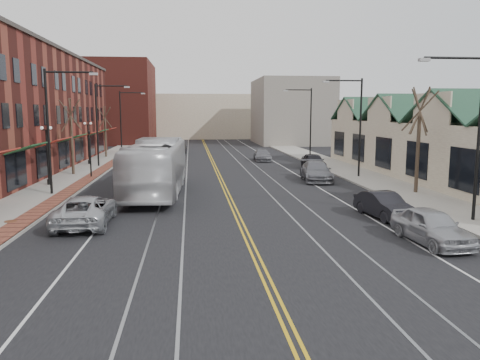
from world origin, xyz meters
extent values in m
plane|color=black|center=(0.00, 0.00, 0.00)|extent=(160.00, 160.00, 0.00)
cube|color=gray|center=(-12.00, 20.00, 0.07)|extent=(4.00, 120.00, 0.15)
cube|color=gray|center=(12.00, 20.00, 0.07)|extent=(4.00, 120.00, 0.15)
cube|color=tan|center=(18.00, 20.00, 2.30)|extent=(8.00, 36.00, 4.60)
cube|color=maroon|center=(-16.00, 70.00, 7.00)|extent=(14.00, 18.00, 14.00)
cube|color=tan|center=(0.00, 85.00, 4.50)|extent=(22.00, 14.00, 9.00)
cube|color=slate|center=(15.00, 65.00, 5.50)|extent=(12.00, 16.00, 11.00)
cylinder|color=black|center=(-11.50, 16.00, 4.15)|extent=(0.16, 0.16, 8.00)
cylinder|color=black|center=(-10.00, 16.00, 7.95)|extent=(3.00, 0.12, 0.12)
cube|color=#999999|center=(-8.50, 16.00, 7.85)|extent=(0.50, 0.25, 0.15)
cylinder|color=black|center=(-11.50, 32.00, 4.15)|extent=(0.16, 0.16, 8.00)
cylinder|color=black|center=(-10.00, 32.00, 7.95)|extent=(3.00, 0.12, 0.12)
cube|color=#999999|center=(-8.50, 32.00, 7.85)|extent=(0.50, 0.25, 0.15)
cylinder|color=black|center=(-11.50, 48.00, 4.15)|extent=(0.16, 0.16, 8.00)
cylinder|color=black|center=(-10.00, 48.00, 7.95)|extent=(3.00, 0.12, 0.12)
cube|color=#999999|center=(-8.50, 48.00, 7.85)|extent=(0.50, 0.25, 0.15)
cylinder|color=black|center=(11.50, 6.00, 4.15)|extent=(0.16, 0.16, 8.00)
cylinder|color=black|center=(10.00, 6.00, 7.95)|extent=(3.00, 0.12, 0.12)
cube|color=#999999|center=(8.50, 6.00, 7.85)|extent=(0.50, 0.25, 0.15)
cylinder|color=black|center=(11.50, 22.00, 4.15)|extent=(0.16, 0.16, 8.00)
cylinder|color=black|center=(10.00, 22.00, 7.95)|extent=(3.00, 0.12, 0.12)
cube|color=#999999|center=(8.50, 22.00, 7.85)|extent=(0.50, 0.25, 0.15)
cylinder|color=black|center=(11.50, 38.00, 4.15)|extent=(0.16, 0.16, 8.00)
cylinder|color=black|center=(10.00, 38.00, 7.95)|extent=(3.00, 0.12, 0.12)
cube|color=#999999|center=(8.50, 38.00, 7.85)|extent=(0.50, 0.25, 0.15)
cylinder|color=black|center=(-12.80, 20.00, 0.35)|extent=(0.28, 0.28, 0.40)
cylinder|color=black|center=(-12.80, 20.00, 2.15)|extent=(0.14, 0.14, 4.00)
cube|color=black|center=(-12.80, 20.00, 4.15)|extent=(0.60, 0.06, 0.06)
sphere|color=white|center=(-13.10, 20.00, 4.30)|extent=(0.24, 0.24, 0.24)
sphere|color=white|center=(-12.50, 20.00, 4.30)|extent=(0.24, 0.24, 0.24)
cylinder|color=black|center=(-12.80, 34.00, 0.35)|extent=(0.28, 0.28, 0.40)
cylinder|color=black|center=(-12.80, 34.00, 2.15)|extent=(0.14, 0.14, 4.00)
cube|color=black|center=(-12.80, 34.00, 4.15)|extent=(0.60, 0.06, 0.06)
sphere|color=white|center=(-13.10, 34.00, 4.30)|extent=(0.24, 0.24, 0.24)
sphere|color=white|center=(-12.50, 34.00, 4.30)|extent=(0.24, 0.24, 0.24)
cylinder|color=#382B21|center=(-12.50, 26.00, 2.60)|extent=(0.24, 0.24, 4.90)
cylinder|color=#382B21|center=(-12.50, 26.00, 5.15)|extent=(0.58, 1.37, 2.90)
cylinder|color=#382B21|center=(-12.50, 26.00, 5.15)|extent=(1.60, 0.66, 2.78)
cylinder|color=#382B21|center=(-12.50, 26.00, 5.15)|extent=(0.53, 1.23, 2.96)
cylinder|color=#382B21|center=(-12.50, 26.00, 5.15)|extent=(1.69, 1.03, 2.64)
cylinder|color=#382B21|center=(-12.50, 26.00, 5.15)|extent=(1.78, 1.29, 2.48)
cylinder|color=#382B21|center=(-12.50, 42.00, 2.42)|extent=(0.24, 0.24, 4.55)
cylinder|color=#382B21|center=(-12.50, 42.00, 4.80)|extent=(0.55, 1.28, 2.69)
cylinder|color=#382B21|center=(-12.50, 42.00, 4.80)|extent=(1.49, 0.62, 2.58)
cylinder|color=#382B21|center=(-12.50, 42.00, 4.80)|extent=(0.50, 1.15, 2.75)
cylinder|color=#382B21|center=(-12.50, 42.00, 4.80)|extent=(1.57, 0.97, 2.45)
cylinder|color=#382B21|center=(-12.50, 42.00, 4.80)|extent=(1.66, 1.20, 2.30)
cylinder|color=#382B21|center=(12.50, 14.00, 2.78)|extent=(0.24, 0.24, 5.25)
cylinder|color=#382B21|center=(12.50, 14.00, 5.50)|extent=(0.61, 1.46, 3.10)
cylinder|color=#382B21|center=(12.50, 14.00, 5.50)|extent=(1.70, 0.70, 2.97)
cylinder|color=#382B21|center=(12.50, 14.00, 5.50)|extent=(0.56, 1.31, 3.17)
cylinder|color=#382B21|center=(12.50, 14.00, 5.50)|extent=(1.80, 1.10, 2.82)
cylinder|color=#382B21|center=(12.50, 14.00, 5.50)|extent=(1.90, 1.37, 2.65)
cylinder|color=#592D19|center=(-11.20, 8.00, 0.16)|extent=(0.60, 0.60, 0.02)
cylinder|color=black|center=(-10.60, 24.00, 1.75)|extent=(0.12, 0.12, 3.20)
imported|color=black|center=(-10.60, 24.00, 3.50)|extent=(0.18, 0.15, 0.90)
imported|color=silver|center=(-4.66, 16.01, 1.82)|extent=(3.67, 13.22, 3.65)
imported|color=#B8BABF|center=(-7.50, 7.44, 0.73)|extent=(2.52, 5.31, 1.46)
imported|color=#A3A5AA|center=(7.50, 2.64, 0.74)|extent=(2.08, 4.46, 1.48)
imported|color=black|center=(7.50, 7.46, 0.67)|extent=(1.95, 4.21, 1.34)
imported|color=slate|center=(7.50, 20.63, 0.77)|extent=(2.77, 5.52, 1.54)
imported|color=black|center=(9.30, 28.25, 0.76)|extent=(1.89, 4.49, 1.51)
imported|color=black|center=(-3.78, 45.93, 0.70)|extent=(1.83, 4.34, 1.39)
imported|color=slate|center=(5.61, 36.50, 0.64)|extent=(2.11, 4.55, 1.29)
imported|color=#ADAFB4|center=(-4.70, 52.57, 0.81)|extent=(2.46, 4.97, 1.63)
camera|label=1|loc=(-2.40, -15.33, 5.43)|focal=35.00mm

